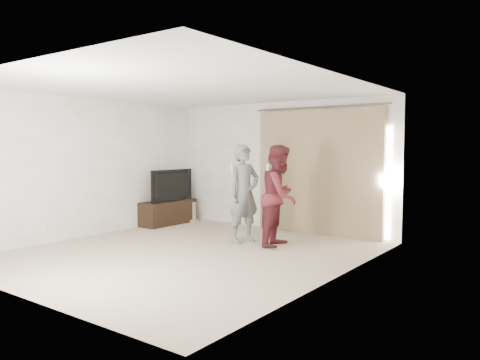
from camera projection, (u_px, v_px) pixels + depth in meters
name	position (u px, v px, depth m)	size (l,w,h in m)	color
floor	(189.00, 253.00, 7.44)	(5.50, 5.50, 0.00)	tan
wall_back	(280.00, 166.00, 9.56)	(5.00, 0.04, 2.60)	white
wall_left	(90.00, 167.00, 8.83)	(0.04, 5.50, 2.60)	white
ceiling	(187.00, 88.00, 7.26)	(5.00, 5.50, 0.01)	white
curtain	(318.00, 172.00, 8.97)	(2.80, 0.11, 2.46)	tan
tv_console	(168.00, 212.00, 10.21)	(0.47, 1.35, 0.52)	black
tv	(168.00, 185.00, 10.17)	(1.19, 0.16, 0.68)	black
scratching_post	(192.00, 214.00, 10.60)	(0.33, 0.33, 0.44)	tan
person_man	(244.00, 193.00, 8.24)	(0.58, 0.73, 1.74)	slate
person_woman	(280.00, 196.00, 7.94)	(0.80, 0.95, 1.72)	#561C22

